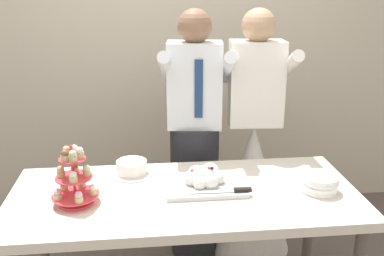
% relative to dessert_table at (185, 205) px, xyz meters
% --- Properties ---
extents(rear_wall, '(5.20, 0.10, 2.90)m').
position_rel_dessert_table_xyz_m(rear_wall, '(0.00, 1.40, 0.75)').
color(rear_wall, beige).
rests_on(rear_wall, ground_plane).
extents(dessert_table, '(1.80, 0.80, 0.78)m').
position_rel_dessert_table_xyz_m(dessert_table, '(0.00, 0.00, 0.00)').
color(dessert_table, silver).
rests_on(dessert_table, ground_plane).
extents(cupcake_stand, '(0.23, 0.23, 0.31)m').
position_rel_dessert_table_xyz_m(cupcake_stand, '(-0.54, -0.06, 0.20)').
color(cupcake_stand, '#D83F4C').
rests_on(cupcake_stand, dessert_table).
extents(main_cake_tray, '(0.44, 0.31, 0.13)m').
position_rel_dessert_table_xyz_m(main_cake_tray, '(0.11, 0.06, 0.11)').
color(main_cake_tray, silver).
rests_on(main_cake_tray, dessert_table).
extents(plate_stack, '(0.19, 0.19, 0.09)m').
position_rel_dessert_table_xyz_m(plate_stack, '(0.70, -0.06, 0.12)').
color(plate_stack, white).
rests_on(plate_stack, dessert_table).
extents(round_cake, '(0.24, 0.24, 0.08)m').
position_rel_dessert_table_xyz_m(round_cake, '(-0.27, 0.26, 0.11)').
color(round_cake, white).
rests_on(round_cake, dessert_table).
extents(person_groom, '(0.51, 0.54, 1.66)m').
position_rel_dessert_table_xyz_m(person_groom, '(0.13, 0.65, 0.05)').
color(person_groom, '#232328').
rests_on(person_groom, ground_plane).
extents(person_bride, '(0.56, 0.56, 1.66)m').
position_rel_dessert_table_xyz_m(person_bride, '(0.52, 0.65, -0.12)').
color(person_bride, white).
rests_on(person_bride, ground_plane).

